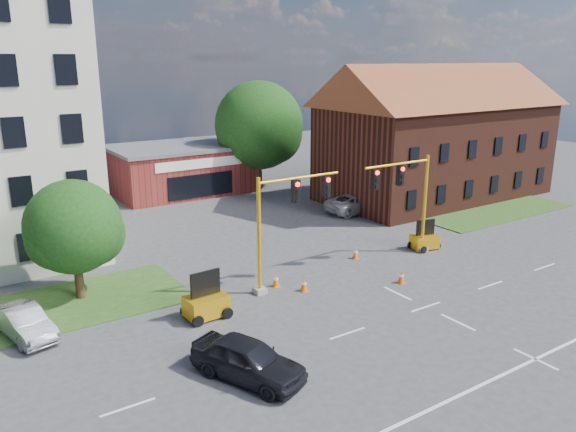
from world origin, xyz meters
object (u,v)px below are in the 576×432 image
at_px(trailer_west, 206,304).
at_px(trailer_east, 424,240).
at_px(signal_mast_west, 286,217).
at_px(sedan_dark, 248,359).
at_px(signal_mast_east, 406,195).
at_px(pickup_white, 358,203).

distance_m(trailer_west, trailer_east, 16.08).
bearing_deg(signal_mast_west, trailer_west, -169.08).
distance_m(trailer_east, sedan_dark, 18.36).
bearing_deg(signal_mast_east, trailer_west, -175.88).
relative_size(trailer_east, pickup_white, 0.34).
relative_size(trailer_east, sedan_dark, 0.40).
height_order(signal_mast_west, signal_mast_east, same).
distance_m(trailer_east, pickup_white, 9.51).
relative_size(signal_mast_west, signal_mast_east, 1.00).
bearing_deg(signal_mast_west, signal_mast_east, 0.00).
bearing_deg(signal_mast_west, sedan_dark, -132.59).
distance_m(signal_mast_east, trailer_east, 3.96).
bearing_deg(trailer_west, signal_mast_east, 0.80).
bearing_deg(pickup_white, signal_mast_east, 157.23).
bearing_deg(signal_mast_east, sedan_dark, -155.74).
bearing_deg(trailer_west, signal_mast_west, 7.60).
height_order(signal_mast_east, pickup_white, signal_mast_east).
relative_size(trailer_west, sedan_dark, 0.47).
bearing_deg(sedan_dark, trailer_east, -1.18).
distance_m(signal_mast_east, sedan_dark, 16.61).
xyz_separation_m(trailer_west, pickup_white, (18.32, 10.47, 0.07)).
distance_m(signal_mast_west, trailer_east, 11.34).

